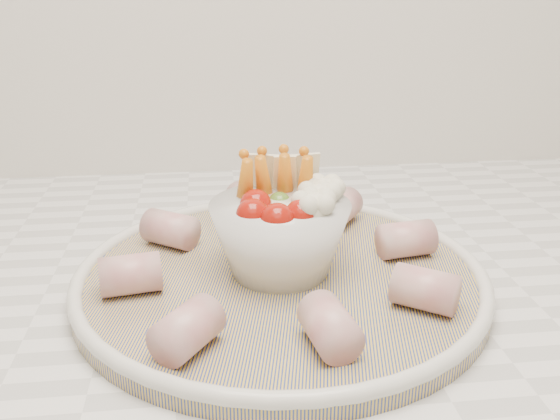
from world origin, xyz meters
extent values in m
cube|color=silver|center=(0.00, 1.45, 0.90)|extent=(2.04, 0.62, 0.04)
cylinder|color=navy|center=(0.14, 1.42, 0.93)|extent=(0.40, 0.40, 0.01)
torus|color=silver|center=(0.14, 1.42, 0.94)|extent=(0.34, 0.34, 0.01)
sphere|color=#961209|center=(0.11, 1.41, 0.99)|extent=(0.03, 0.03, 0.03)
sphere|color=#961209|center=(0.13, 1.39, 0.99)|extent=(0.03, 0.03, 0.03)
sphere|color=#961209|center=(0.15, 1.40, 0.99)|extent=(0.03, 0.03, 0.03)
sphere|color=#961209|center=(0.12, 1.43, 0.99)|extent=(0.03, 0.03, 0.03)
sphere|color=#4B7326|center=(0.14, 1.44, 0.99)|extent=(0.02, 0.02, 0.02)
cone|color=#CC6C13|center=(0.13, 1.45, 1.00)|extent=(0.03, 0.04, 0.06)
cone|color=#CC6C13|center=(0.15, 1.45, 1.00)|extent=(0.02, 0.04, 0.06)
cone|color=#CC6C13|center=(0.16, 1.44, 1.00)|extent=(0.02, 0.04, 0.06)
cone|color=#CC6C13|center=(0.11, 1.44, 1.00)|extent=(0.02, 0.04, 0.06)
sphere|color=silver|center=(0.17, 1.42, 0.99)|extent=(0.03, 0.03, 0.03)
sphere|color=silver|center=(0.16, 1.40, 0.99)|extent=(0.03, 0.03, 0.03)
sphere|color=silver|center=(0.18, 1.44, 0.99)|extent=(0.03, 0.03, 0.03)
cube|color=beige|center=(0.14, 1.46, 1.00)|extent=(0.04, 0.02, 0.04)
cube|color=beige|center=(0.16, 1.46, 1.00)|extent=(0.04, 0.02, 0.04)
cylinder|color=#B25156|center=(0.25, 1.44, 0.95)|extent=(0.05, 0.04, 0.03)
cylinder|color=#B25156|center=(0.21, 1.52, 0.95)|extent=(0.05, 0.06, 0.03)
cylinder|color=#B25156|center=(0.12, 1.55, 0.95)|extent=(0.04, 0.05, 0.03)
cylinder|color=#B25156|center=(0.05, 1.49, 0.95)|extent=(0.06, 0.05, 0.03)
cylinder|color=#B25156|center=(0.02, 1.40, 0.95)|extent=(0.05, 0.04, 0.03)
cylinder|color=#B25156|center=(0.06, 1.31, 0.95)|extent=(0.05, 0.06, 0.03)
cylinder|color=#B25156|center=(0.16, 1.31, 0.95)|extent=(0.04, 0.05, 0.03)
cylinder|color=#B25156|center=(0.24, 1.35, 0.95)|extent=(0.06, 0.05, 0.03)
camera|label=1|loc=(0.08, 0.96, 1.17)|focal=40.00mm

